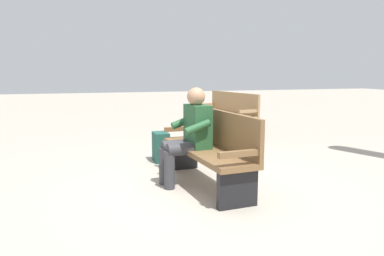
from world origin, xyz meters
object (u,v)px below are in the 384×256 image
object	(u,v)px
backpack	(161,147)
bench_far	(228,112)
bench_near	(211,148)
person_seated	(189,133)

from	to	relation	value
backpack	bench_far	world-z (taller)	bench_far
bench_near	bench_far	xyz separation A→B (m)	(3.49, -1.66, 0.00)
person_seated	backpack	xyz separation A→B (m)	(1.21, 0.09, -0.41)
bench_near	backpack	bearing A→B (deg)	9.09
bench_near	bench_far	world-z (taller)	same
backpack	bench_far	distance (m)	2.96
bench_near	bench_far	size ratio (longest dim) A/B	0.99
person_seated	bench_far	xyz separation A→B (m)	(3.38, -1.90, -0.17)
person_seated	bench_near	bearing A→B (deg)	-118.53
bench_near	backpack	xyz separation A→B (m)	(1.31, 0.33, -0.24)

